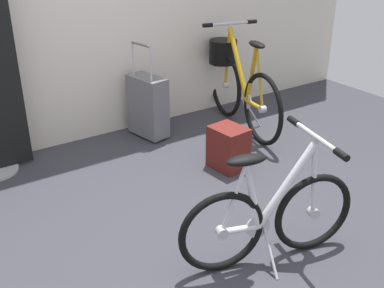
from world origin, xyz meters
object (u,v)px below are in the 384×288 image
rolling_suitcase (148,106)px  backpack_on_floor (229,148)px  folding_bike_foreground (269,215)px  display_bike_left (237,79)px

rolling_suitcase → backpack_on_floor: bearing=-75.7°
folding_bike_foreground → rolling_suitcase: 1.86m
rolling_suitcase → backpack_on_floor: rolling_suitcase is taller
display_bike_left → rolling_suitcase: (-0.82, 0.19, -0.14)m
folding_bike_foreground → backpack_on_floor: bearing=63.3°
folding_bike_foreground → rolling_suitcase: rolling_suitcase is taller
folding_bike_foreground → display_bike_left: 1.98m
folding_bike_foreground → display_bike_left: size_ratio=0.78×
rolling_suitcase → backpack_on_floor: (0.22, -0.86, -0.12)m
backpack_on_floor → display_bike_left: bearing=48.0°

